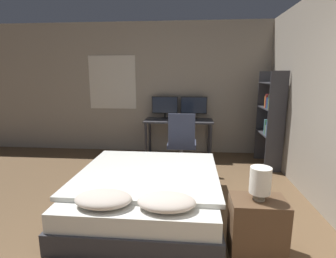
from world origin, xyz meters
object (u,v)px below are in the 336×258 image
at_px(nightstand, 257,227).
at_px(monitor_left, 165,106).
at_px(bed, 147,192).
at_px(bedside_lamp, 260,181).
at_px(office_chair, 182,146).
at_px(bookshelf, 272,115).
at_px(monitor_right, 194,106).
at_px(computer_mouse, 193,121).
at_px(desk, 179,125).
at_px(keyboard, 178,121).

xyz_separation_m(nightstand, monitor_left, (-1.16, 3.16, 0.74)).
height_order(bed, bedside_lamp, bedside_lamp).
relative_size(bedside_lamp, office_chair, 0.30).
distance_m(bed, bookshelf, 2.69).
xyz_separation_m(monitor_right, computer_mouse, (-0.00, -0.39, -0.24)).
height_order(monitor_left, monitor_right, same).
relative_size(monitor_right, office_chair, 0.54).
distance_m(desk, monitor_right, 0.51).
distance_m(nightstand, monitor_left, 3.45).
relative_size(monitor_left, bookshelf, 0.32).
bearing_deg(bookshelf, nightstand, -107.68).
relative_size(nightstand, bookshelf, 0.32).
xyz_separation_m(desk, bookshelf, (1.66, -0.49, 0.29)).
height_order(bedside_lamp, computer_mouse, bedside_lamp).
bearing_deg(office_chair, desk, 97.34).
relative_size(office_chair, bookshelf, 0.59).
height_order(office_chair, bookshelf, bookshelf).
bearing_deg(monitor_right, monitor_left, 180.00).
xyz_separation_m(bedside_lamp, office_chair, (-0.77, 2.22, -0.32)).
height_order(computer_mouse, office_chair, office_chair).
bearing_deg(monitor_right, keyboard, -127.70).
bearing_deg(desk, monitor_left, 146.87).
bearing_deg(computer_mouse, desk, 146.90).
distance_m(desk, monitor_left, 0.51).
xyz_separation_m(nightstand, bookshelf, (0.79, 2.48, 0.67)).
xyz_separation_m(bed, nightstand, (1.13, -0.72, 0.04)).
xyz_separation_m(bed, monitor_left, (-0.03, 2.44, 0.78)).
relative_size(monitor_left, keyboard, 1.33).
distance_m(bed, office_chair, 1.55).
height_order(monitor_right, office_chair, monitor_right).
relative_size(bed, nightstand, 3.53).
distance_m(monitor_left, keyboard, 0.55).
bearing_deg(desk, nightstand, -73.70).
bearing_deg(bedside_lamp, desk, 106.30).
bearing_deg(nightstand, office_chair, 109.13).
xyz_separation_m(bed, keyboard, (0.26, 2.05, 0.53)).
distance_m(nightstand, computer_mouse, 2.87).
bearing_deg(keyboard, computer_mouse, 0.00).
distance_m(bedside_lamp, monitor_left, 3.38).
xyz_separation_m(bedside_lamp, monitor_left, (-1.16, 3.16, 0.29)).
relative_size(bed, monitor_left, 3.56).
bearing_deg(bookshelf, monitor_right, 153.27).
relative_size(bed, monitor_right, 3.56).
distance_m(monitor_left, office_chair, 1.18).
height_order(keyboard, computer_mouse, computer_mouse).
bearing_deg(keyboard, desk, 90.00).
xyz_separation_m(monitor_right, bookshelf, (1.36, -0.68, -0.07)).
bearing_deg(nightstand, computer_mouse, 101.68).
distance_m(desk, computer_mouse, 0.37).
bearing_deg(monitor_left, nightstand, -69.76).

